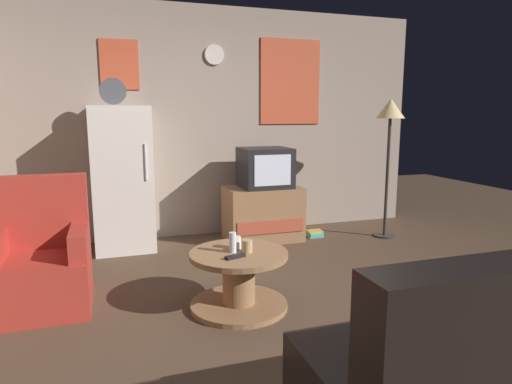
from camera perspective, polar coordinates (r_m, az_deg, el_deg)
The scene contains 14 objects.
ground_plane at distance 3.27m, azimuth 4.01°, elevation -15.79°, with size 12.00×12.00×0.00m, color #4C3828.
wall_with_art at distance 5.30m, azimuth -5.92°, elevation 8.80°, with size 5.20×0.12×2.62m.
fridge at distance 4.86m, azimuth -16.71°, elevation 1.68°, with size 0.60×0.62×1.77m.
tv_stand at distance 5.06m, azimuth 0.89°, elevation -2.78°, with size 0.84×0.53×0.61m.
crt_tv at distance 4.98m, azimuth 1.16°, elevation 3.13°, with size 0.54×0.51×0.44m.
standing_lamp at distance 5.29m, azimuth 16.78°, elevation 8.88°, with size 0.32×0.32×1.59m.
coffee_table at distance 3.34m, azimuth -2.21°, elevation -11.17°, with size 0.72×0.72×0.43m.
wine_glass at distance 3.24m, azimuth -2.99°, elevation -6.46°, with size 0.05×0.05×0.15m, color silver.
mug_ceramic_white at distance 3.34m, azimuth -2.59°, elevation -6.48°, with size 0.08×0.08×0.09m, color silver.
mug_ceramic_tan at distance 3.25m, azimuth -1.14°, elevation -6.93°, with size 0.08×0.08×0.09m, color tan.
remote_control at distance 3.14m, azimuth -2.67°, elevation -8.24°, with size 0.15×0.04×0.02m, color black.
armchair at distance 3.70m, azimuth -25.80°, elevation -8.08°, with size 0.68×0.68×0.96m.
couch at distance 2.36m, azimuth 29.08°, elevation -19.34°, with size 1.70×0.80×0.92m.
book_stack at distance 5.29m, azimuth 7.47°, elevation -5.29°, with size 0.18×0.16×0.08m.
Camera 1 is at (-1.13, -2.72, 1.42)m, focal length 31.28 mm.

